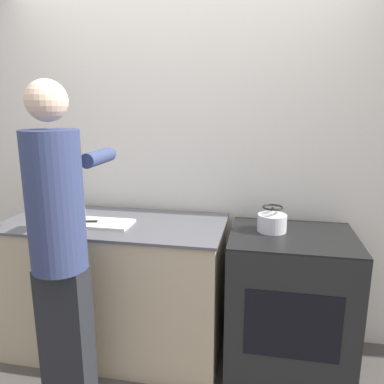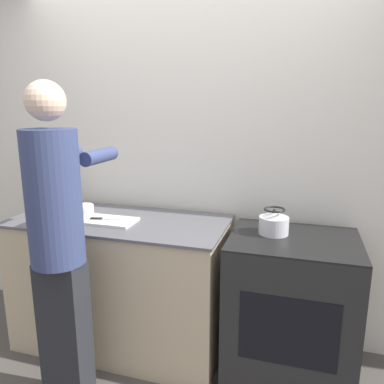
{
  "view_description": "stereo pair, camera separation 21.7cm",
  "coord_description": "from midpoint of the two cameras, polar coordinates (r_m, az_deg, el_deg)",
  "views": [
    {
      "loc": [
        0.56,
        -1.9,
        1.69
      ],
      "look_at": [
        0.15,
        0.23,
        1.18
      ],
      "focal_mm": 35.0,
      "sensor_mm": 36.0,
      "label": 1
    },
    {
      "loc": [
        0.77,
        -1.85,
        1.69
      ],
      "look_at": [
        0.15,
        0.23,
        1.18
      ],
      "focal_mm": 35.0,
      "sensor_mm": 36.0,
      "label": 2
    }
  ],
  "objects": [
    {
      "name": "knife",
      "position": [
        2.53,
        -16.2,
        -4.36
      ],
      "size": [
        0.21,
        0.08,
        0.01
      ],
      "rotation": [
        0.0,
        0.0,
        0.22
      ],
      "color": "silver",
      "rests_on": "cutting_board"
    },
    {
      "name": "cutting_board",
      "position": [
        2.52,
        -15.96,
        -4.66
      ],
      "size": [
        0.39,
        0.22,
        0.02
      ],
      "color": "silver",
      "rests_on": "counter"
    },
    {
      "name": "canister_jar",
      "position": [
        2.99,
        -23.08,
        -1.19
      ],
      "size": [
        0.14,
        0.14,
        0.14
      ],
      "color": "#4C4C51",
      "rests_on": "counter"
    },
    {
      "name": "bowl_prep",
      "position": [
        2.78,
        -19.64,
        -2.88
      ],
      "size": [
        0.15,
        0.15,
        0.05
      ],
      "color": "silver",
      "rests_on": "counter"
    },
    {
      "name": "wall_back",
      "position": [
        2.72,
        -3.3,
        4.85
      ],
      "size": [
        8.0,
        0.05,
        2.6
      ],
      "color": "silver",
      "rests_on": "ground_plane"
    },
    {
      "name": "counter",
      "position": [
        2.74,
        -13.64,
        -13.77
      ],
      "size": [
        1.47,
        0.69,
        0.93
      ],
      "color": "#C6B28E",
      "rests_on": "ground_plane"
    },
    {
      "name": "person",
      "position": [
        2.1,
        -22.38,
        -7.03
      ],
      "size": [
        0.32,
        0.57,
        1.81
      ],
      "color": "#232429",
      "rests_on": "ground_plane"
    },
    {
      "name": "kettle",
      "position": [
        2.33,
        9.53,
        -4.38
      ],
      "size": [
        0.18,
        0.18,
        0.16
      ],
      "color": "silver",
      "rests_on": "oven"
    },
    {
      "name": "oven",
      "position": [
        2.5,
        12.03,
        -16.5
      ],
      "size": [
        0.75,
        0.61,
        0.93
      ],
      "color": "black",
      "rests_on": "ground_plane"
    }
  ]
}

